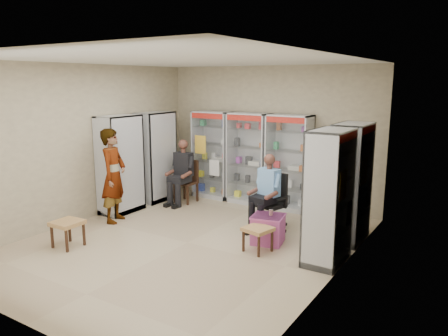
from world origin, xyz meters
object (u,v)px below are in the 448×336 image
Objects in this scene: cabinet_back_right at (289,163)px; cabinet_right_near at (329,197)px; cabinet_left_far at (156,157)px; woven_stool_a at (258,239)px; standing_man at (114,176)px; woven_stool_b at (68,234)px; cabinet_back_left at (213,155)px; cabinet_back_mid at (249,158)px; seated_shopkeeper at (270,195)px; cabinet_right_far at (351,183)px; pink_trunk at (268,229)px; office_chair at (271,202)px; cabinet_left_near at (120,165)px; wooden_chair at (186,182)px.

cabinet_back_right is 2.76m from cabinet_right_near.
cabinet_left_far reaches higher than woven_stool_a.
cabinet_left_far reaches higher than standing_man.
cabinet_back_left is at bearing 86.29° from woven_stool_b.
standing_man is (-1.54, -2.55, -0.10)m from cabinet_back_mid.
woven_stool_a is at bearing -59.36° from seated_shopkeeper.
standing_man is at bearing -121.07° from cabinet_back_mid.
cabinet_back_left and cabinet_right_far have the same top height.
cabinet_right_near reaches higher than pink_trunk.
cabinet_right_near is 1.93× the size of office_chair.
office_chair is at bearing 106.17° from woven_stool_a.
seated_shopkeeper is 2.99m from standing_man.
standing_man is at bearing -177.90° from woven_stool_a.
office_chair is at bearing 57.59° from cabinet_right_near.
standing_man is (-2.75, -1.19, 0.38)m from office_chair.
woven_stool_a is 0.22× the size of standing_man.
office_chair is (3.09, 0.67, -0.48)m from cabinet_left_near.
cabinet_back_mid is 1.50m from wooden_chair.
standing_man reaches higher than woven_stool_b.
cabinet_left_near is 2.15m from woven_stool_b.
cabinet_back_right is 1.00× the size of cabinet_right_near.
cabinet_left_far is 1.51× the size of seated_shopkeeper.
seated_shopkeeper is 3.02× the size of woven_stool_b.
standing_man is at bearing -142.90° from office_chair.
cabinet_right_near is at bearing -11.48° from pink_trunk.
cabinet_back_mid is 2.77m from cabinet_left_near.
cabinet_back_left reaches higher than seated_shopkeeper.
cabinet_right_far is 1.44m from seated_shopkeeper.
pink_trunk is at bearing 94.68° from woven_stool_a.
cabinet_back_mid is 2.61m from pink_trunk.
cabinet_left_far is (-0.93, -0.93, 0.00)m from cabinet_back_left.
cabinet_back_right is at bearing 103.27° from woven_stool_a.
cabinet_back_left is 1.00× the size of cabinet_left_far.
wooden_chair is 0.71× the size of seated_shopkeeper.
cabinet_right_near is at bearing -18.68° from office_chair.
cabinet_back_right reaches higher than woven_stool_b.
pink_trunk is at bearing -53.44° from cabinet_back_mid.
pink_trunk is at bearing 35.31° from woven_stool_b.
pink_trunk is (0.28, -0.65, -0.28)m from office_chair.
woven_stool_b is (-3.78, -2.79, -0.78)m from cabinet_right_far.
cabinet_back_right is 2.63m from woven_stool_a.
standing_man reaches higher than office_chair.
pink_trunk is (-1.09, -0.88, -0.76)m from cabinet_right_far.
cabinet_left_far is 3.62m from pink_trunk.
wooden_chair is 1.90m from standing_man.
cabinet_left_near is 1.51× the size of seated_shopkeeper.
seated_shopkeeper is (0.26, -1.41, -0.34)m from cabinet_back_right.
woven_stool_a is 3.10m from woven_stool_b.
woven_stool_b is (-1.20, -3.92, -0.78)m from cabinet_back_mid.
wooden_chair is (-2.15, -0.73, -0.53)m from cabinet_back_right.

